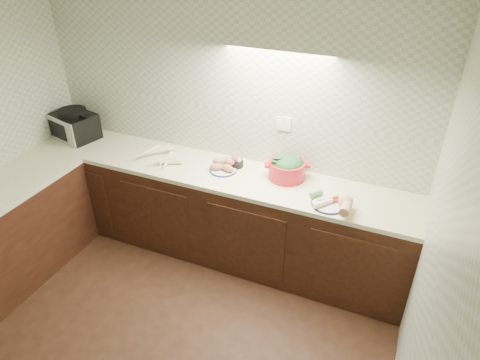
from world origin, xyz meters
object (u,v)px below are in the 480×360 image
at_px(onion_bowl, 236,162).
at_px(dutch_oven, 287,167).
at_px(sweet_potato_plate, 223,166).
at_px(parsnip_pile, 162,156).
at_px(toaster_oven, 74,125).
at_px(veg_plate, 336,202).

height_order(onion_bowl, dutch_oven, dutch_oven).
distance_m(sweet_potato_plate, dutch_oven, 0.57).
height_order(parsnip_pile, sweet_potato_plate, sweet_potato_plate).
bearing_deg(toaster_oven, veg_plate, 9.82).
xyz_separation_m(parsnip_pile, veg_plate, (1.65, -0.12, 0.01)).
xyz_separation_m(toaster_oven, veg_plate, (2.70, -0.18, -0.10)).
bearing_deg(sweet_potato_plate, onion_bowl, 58.40).
height_order(parsnip_pile, onion_bowl, onion_bowl).
bearing_deg(onion_bowl, veg_plate, -16.17).
height_order(parsnip_pile, dutch_oven, dutch_oven).
height_order(toaster_oven, veg_plate, toaster_oven).
bearing_deg(veg_plate, toaster_oven, 176.10).
bearing_deg(toaster_oven, sweet_potato_plate, 13.19).
bearing_deg(toaster_oven, onion_bowl, 16.95).
bearing_deg(sweet_potato_plate, parsnip_pile, -175.12).
bearing_deg(parsnip_pile, veg_plate, -4.07).
bearing_deg(dutch_oven, sweet_potato_plate, 167.39).
distance_m(toaster_oven, veg_plate, 2.71).
xyz_separation_m(parsnip_pile, dutch_oven, (1.16, 0.15, 0.07)).
height_order(toaster_oven, dutch_oven, toaster_oven).
xyz_separation_m(parsnip_pile, sweet_potato_plate, (0.61, 0.05, 0.00)).
xyz_separation_m(toaster_oven, parsnip_pile, (1.05, -0.07, -0.10)).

